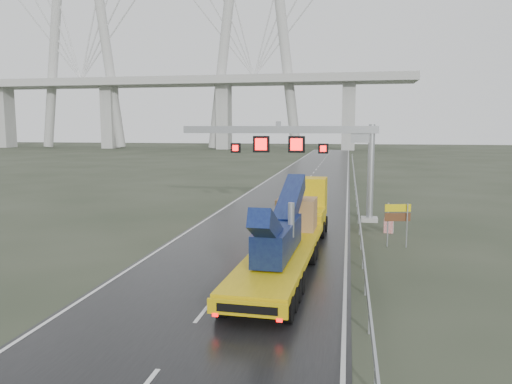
% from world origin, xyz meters
% --- Properties ---
extents(ground, '(400.00, 400.00, 0.00)m').
position_xyz_m(ground, '(0.00, 0.00, 0.00)').
color(ground, '#293022').
rests_on(ground, ground).
extents(road, '(11.00, 200.00, 0.02)m').
position_xyz_m(road, '(0.00, 40.00, 0.01)').
color(road, black).
rests_on(road, ground).
extents(guardrail, '(0.20, 140.00, 1.40)m').
position_xyz_m(guardrail, '(6.10, 30.00, 0.70)').
color(guardrail, gray).
rests_on(guardrail, ground).
extents(sign_gantry, '(14.90, 1.20, 7.42)m').
position_xyz_m(sign_gantry, '(2.10, 17.99, 5.61)').
color(sign_gantry, '#A2A29E').
rests_on(sign_gantry, ground).
extents(heavy_haul_truck, '(3.37, 18.68, 4.37)m').
position_xyz_m(heavy_haul_truck, '(2.39, 7.22, 1.69)').
color(heavy_haul_truck, '#DAB60C').
rests_on(heavy_haul_truck, ground).
extents(exit_sign_pair, '(1.49, 0.39, 2.59)m').
position_xyz_m(exit_sign_pair, '(8.16, 10.00, 1.81)').
color(exit_sign_pair, '#9EA3A7').
rests_on(exit_sign_pair, ground).
extents(striped_barrier, '(0.64, 0.43, 1.00)m').
position_xyz_m(striped_barrier, '(8.00, 14.00, 0.50)').
color(striped_barrier, red).
rests_on(striped_barrier, ground).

